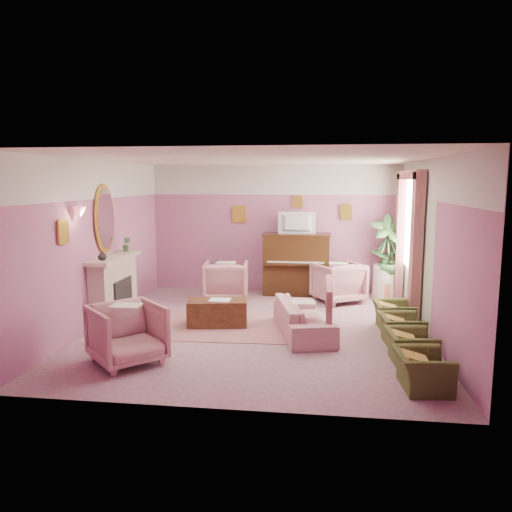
# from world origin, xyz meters

# --- Properties ---
(floor) EXTENTS (5.50, 6.00, 0.01)m
(floor) POSITION_xyz_m (0.00, 0.00, 0.00)
(floor) COLOR gray
(floor) RESTS_ON ground
(ceiling) EXTENTS (5.50, 6.00, 0.01)m
(ceiling) POSITION_xyz_m (0.00, 0.00, 2.80)
(ceiling) COLOR #F1EBCA
(ceiling) RESTS_ON wall_back
(wall_back) EXTENTS (5.50, 0.02, 2.80)m
(wall_back) POSITION_xyz_m (0.00, 3.00, 1.40)
(wall_back) COLOR #845480
(wall_back) RESTS_ON floor
(wall_front) EXTENTS (5.50, 0.02, 2.80)m
(wall_front) POSITION_xyz_m (0.00, -3.00, 1.40)
(wall_front) COLOR #845480
(wall_front) RESTS_ON floor
(wall_left) EXTENTS (0.02, 6.00, 2.80)m
(wall_left) POSITION_xyz_m (-2.75, 0.00, 1.40)
(wall_left) COLOR #845480
(wall_left) RESTS_ON floor
(wall_right) EXTENTS (0.02, 6.00, 2.80)m
(wall_right) POSITION_xyz_m (2.75, 0.00, 1.40)
(wall_right) COLOR #845480
(wall_right) RESTS_ON floor
(picture_rail_band) EXTENTS (5.50, 0.01, 0.65)m
(picture_rail_band) POSITION_xyz_m (0.00, 2.99, 2.47)
(picture_rail_band) COLOR beige
(picture_rail_band) RESTS_ON wall_back
(stripe_panel) EXTENTS (0.01, 3.00, 2.15)m
(stripe_panel) POSITION_xyz_m (2.73, 1.30, 1.07)
(stripe_panel) COLOR #B3C5A1
(stripe_panel) RESTS_ON wall_right
(fireplace_surround) EXTENTS (0.30, 1.40, 1.10)m
(fireplace_surround) POSITION_xyz_m (-2.59, 0.20, 0.55)
(fireplace_surround) COLOR #BEAA93
(fireplace_surround) RESTS_ON floor
(fireplace_inset) EXTENTS (0.18, 0.72, 0.68)m
(fireplace_inset) POSITION_xyz_m (-2.49, 0.20, 0.40)
(fireplace_inset) COLOR #262323
(fireplace_inset) RESTS_ON floor
(fire_ember) EXTENTS (0.06, 0.54, 0.10)m
(fire_ember) POSITION_xyz_m (-2.45, 0.20, 0.22)
(fire_ember) COLOR #FC5E10
(fire_ember) RESTS_ON floor
(mantel_shelf) EXTENTS (0.40, 1.55, 0.07)m
(mantel_shelf) POSITION_xyz_m (-2.56, 0.20, 1.12)
(mantel_shelf) COLOR #BEAA93
(mantel_shelf) RESTS_ON fireplace_surround
(hearth) EXTENTS (0.55, 1.50, 0.02)m
(hearth) POSITION_xyz_m (-2.39, 0.20, 0.01)
(hearth) COLOR #BEAA93
(hearth) RESTS_ON floor
(mirror_frame) EXTENTS (0.04, 0.72, 1.20)m
(mirror_frame) POSITION_xyz_m (-2.70, 0.20, 1.80)
(mirror_frame) COLOR gold
(mirror_frame) RESTS_ON wall_left
(mirror_glass) EXTENTS (0.01, 0.60, 1.06)m
(mirror_glass) POSITION_xyz_m (-2.67, 0.20, 1.80)
(mirror_glass) COLOR silver
(mirror_glass) RESTS_ON wall_left
(sconce_shade) EXTENTS (0.20, 0.20, 0.16)m
(sconce_shade) POSITION_xyz_m (-2.62, -0.85, 1.98)
(sconce_shade) COLOR #FF827B
(sconce_shade) RESTS_ON wall_left
(piano) EXTENTS (1.40, 0.60, 1.30)m
(piano) POSITION_xyz_m (0.50, 2.68, 0.65)
(piano) COLOR #331C0D
(piano) RESTS_ON floor
(piano_keyshelf) EXTENTS (1.30, 0.12, 0.06)m
(piano_keyshelf) POSITION_xyz_m (0.50, 2.33, 0.72)
(piano_keyshelf) COLOR #331C0D
(piano_keyshelf) RESTS_ON piano
(piano_keys) EXTENTS (1.20, 0.08, 0.02)m
(piano_keys) POSITION_xyz_m (0.50, 2.33, 0.76)
(piano_keys) COLOR white
(piano_keys) RESTS_ON piano
(piano_top) EXTENTS (1.45, 0.65, 0.04)m
(piano_top) POSITION_xyz_m (0.50, 2.68, 1.31)
(piano_top) COLOR #331C0D
(piano_top) RESTS_ON piano
(television) EXTENTS (0.80, 0.12, 0.48)m
(television) POSITION_xyz_m (0.50, 2.63, 1.60)
(television) COLOR #262323
(television) RESTS_ON piano
(print_back_left) EXTENTS (0.30, 0.03, 0.38)m
(print_back_left) POSITION_xyz_m (-0.80, 2.96, 1.72)
(print_back_left) COLOR gold
(print_back_left) RESTS_ON wall_back
(print_back_right) EXTENTS (0.26, 0.03, 0.34)m
(print_back_right) POSITION_xyz_m (1.55, 2.96, 1.78)
(print_back_right) COLOR gold
(print_back_right) RESTS_ON wall_back
(print_back_mid) EXTENTS (0.22, 0.03, 0.26)m
(print_back_mid) POSITION_xyz_m (0.50, 2.96, 2.00)
(print_back_mid) COLOR gold
(print_back_mid) RESTS_ON wall_back
(print_left_wall) EXTENTS (0.03, 0.28, 0.36)m
(print_left_wall) POSITION_xyz_m (-2.71, -1.20, 1.72)
(print_left_wall) COLOR gold
(print_left_wall) RESTS_ON wall_left
(window_blind) EXTENTS (0.03, 1.40, 1.80)m
(window_blind) POSITION_xyz_m (2.70, 1.55, 1.70)
(window_blind) COLOR beige
(window_blind) RESTS_ON wall_right
(curtain_left) EXTENTS (0.16, 0.34, 2.60)m
(curtain_left) POSITION_xyz_m (2.62, 0.63, 1.30)
(curtain_left) COLOR #9D5559
(curtain_left) RESTS_ON floor
(curtain_right) EXTENTS (0.16, 0.34, 2.60)m
(curtain_right) POSITION_xyz_m (2.62, 2.47, 1.30)
(curtain_right) COLOR #9D5559
(curtain_right) RESTS_ON floor
(pelmet) EXTENTS (0.16, 2.20, 0.16)m
(pelmet) POSITION_xyz_m (2.62, 1.55, 2.56)
(pelmet) COLOR #9D5559
(pelmet) RESTS_ON wall_right
(mantel_plant) EXTENTS (0.16, 0.16, 0.28)m
(mantel_plant) POSITION_xyz_m (-2.55, 0.75, 1.29)
(mantel_plant) COLOR #396733
(mantel_plant) RESTS_ON mantel_shelf
(mantel_vase) EXTENTS (0.16, 0.16, 0.16)m
(mantel_vase) POSITION_xyz_m (-2.55, -0.30, 1.23)
(mantel_vase) COLOR beige
(mantel_vase) RESTS_ON mantel_shelf
(area_rug) EXTENTS (2.56, 1.89, 0.01)m
(area_rug) POSITION_xyz_m (-0.61, 0.07, 0.01)
(area_rug) COLOR #9D5F62
(area_rug) RESTS_ON floor
(coffee_table) EXTENTS (1.07, 0.66, 0.45)m
(coffee_table) POSITION_xyz_m (-0.71, 0.09, 0.23)
(coffee_table) COLOR #452714
(coffee_table) RESTS_ON floor
(table_paper) EXTENTS (0.35, 0.28, 0.01)m
(table_paper) POSITION_xyz_m (-0.66, 0.09, 0.46)
(table_paper) COLOR white
(table_paper) RESTS_ON coffee_table
(sofa) EXTENTS (0.61, 1.82, 0.74)m
(sofa) POSITION_xyz_m (0.76, -0.18, 0.37)
(sofa) COLOR tan
(sofa) RESTS_ON floor
(sofa_throw) EXTENTS (0.09, 1.38, 0.51)m
(sofa_throw) POSITION_xyz_m (1.16, -0.18, 0.60)
(sofa_throw) COLOR #9D5559
(sofa_throw) RESTS_ON sofa
(floral_armchair_left) EXTENTS (0.87, 0.87, 0.90)m
(floral_armchair_left) POSITION_xyz_m (-0.90, 1.86, 0.45)
(floral_armchair_left) COLOR tan
(floral_armchair_left) RESTS_ON floor
(floral_armchair_right) EXTENTS (0.87, 0.87, 0.90)m
(floral_armchair_right) POSITION_xyz_m (1.38, 2.08, 0.45)
(floral_armchair_right) COLOR tan
(floral_armchair_right) RESTS_ON floor
(floral_armchair_front) EXTENTS (0.87, 0.87, 0.90)m
(floral_armchair_front) POSITION_xyz_m (-1.55, -1.80, 0.45)
(floral_armchair_front) COLOR tan
(floral_armchair_front) RESTS_ON floor
(olive_chair_a) EXTENTS (0.49, 0.70, 0.60)m
(olive_chair_a) POSITION_xyz_m (2.24, -2.17, 0.30)
(olive_chair_a) COLOR #424C21
(olive_chair_a) RESTS_ON floor
(olive_chair_b) EXTENTS (0.49, 0.70, 0.60)m
(olive_chair_b) POSITION_xyz_m (2.24, -1.35, 0.30)
(olive_chair_b) COLOR #424C21
(olive_chair_b) RESTS_ON floor
(olive_chair_c) EXTENTS (0.49, 0.70, 0.60)m
(olive_chair_c) POSITION_xyz_m (2.24, -0.53, 0.30)
(olive_chair_c) COLOR #424C21
(olive_chair_c) RESTS_ON floor
(olive_chair_d) EXTENTS (0.49, 0.70, 0.60)m
(olive_chair_d) POSITION_xyz_m (2.24, 0.29, 0.30)
(olive_chair_d) COLOR #424C21
(olive_chair_d) RESTS_ON floor
(side_table) EXTENTS (0.52, 0.52, 0.70)m
(side_table) POSITION_xyz_m (2.39, 2.59, 0.35)
(side_table) COLOR silver
(side_table) RESTS_ON floor
(side_plant_big) EXTENTS (0.30, 0.30, 0.34)m
(side_plant_big) POSITION_xyz_m (2.39, 2.59, 0.87)
(side_plant_big) COLOR #396733
(side_plant_big) RESTS_ON side_table
(side_plant_small) EXTENTS (0.16, 0.16, 0.28)m
(side_plant_small) POSITION_xyz_m (2.51, 2.49, 0.84)
(side_plant_small) COLOR #396733
(side_plant_small) RESTS_ON side_table
(palm_pot) EXTENTS (0.34, 0.34, 0.34)m
(palm_pot) POSITION_xyz_m (2.40, 2.50, 0.17)
(palm_pot) COLOR #B16941
(palm_pot) RESTS_ON floor
(palm_plant) EXTENTS (0.76, 0.76, 1.44)m
(palm_plant) POSITION_xyz_m (2.40, 2.50, 1.06)
(palm_plant) COLOR #396733
(palm_plant) RESTS_ON palm_pot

